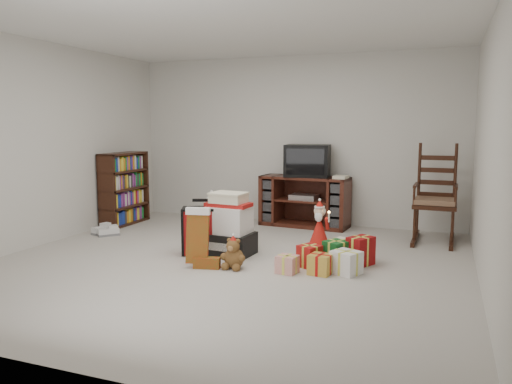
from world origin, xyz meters
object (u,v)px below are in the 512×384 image
at_px(santa_figurine, 319,229).
at_px(sneaker_pair, 105,231).
at_px(tv_stand, 305,201).
at_px(teddy_bear, 234,255).
at_px(gift_cluster, 328,257).
at_px(mrs_claus_figurine, 212,222).
at_px(red_suitcase, 202,231).
at_px(bookshelf, 124,190).
at_px(rocking_chair, 435,207).
at_px(gift_pile, 229,228).
at_px(crt_television, 307,161).

height_order(santa_figurine, sneaker_pair, santa_figurine).
xyz_separation_m(tv_stand, teddy_bear, (-0.11, -2.37, -0.23)).
xyz_separation_m(sneaker_pair, gift_cluster, (3.17, -0.48, 0.07)).
height_order(mrs_claus_figurine, sneaker_pair, mrs_claus_figurine).
bearing_deg(red_suitcase, bookshelf, 124.89).
xyz_separation_m(bookshelf, rocking_chair, (4.37, 0.46, -0.07)).
bearing_deg(sneaker_pair, red_suitcase, 9.81).
xyz_separation_m(tv_stand, mrs_claus_figurine, (-0.88, -1.29, -0.13)).
bearing_deg(gift_pile, sneaker_pair, 174.91).
height_order(gift_pile, red_suitcase, gift_pile).
relative_size(gift_pile, teddy_bear, 2.23).
xyz_separation_m(santa_figurine, gift_cluster, (0.30, -0.84, -0.10)).
bearing_deg(santa_figurine, mrs_claus_figurine, -174.68).
relative_size(red_suitcase, crt_television, 0.94).
xyz_separation_m(tv_stand, crt_television, (0.03, 0.00, 0.60)).
xyz_separation_m(rocking_chair, crt_television, (-1.77, 0.33, 0.52)).
height_order(bookshelf, gift_cluster, bookshelf).
height_order(tv_stand, santa_figurine, tv_stand).
height_order(rocking_chair, gift_cluster, rocking_chair).
distance_m(bookshelf, mrs_claus_figurine, 1.79).
distance_m(rocking_chair, gift_cluster, 1.98).
bearing_deg(crt_television, gift_cluster, -75.94).
height_order(gift_pile, teddy_bear, gift_pile).
distance_m(santa_figurine, crt_television, 1.46).
height_order(bookshelf, teddy_bear, bookshelf).
distance_m(bookshelf, red_suitcase, 2.25).
height_order(teddy_bear, gift_cluster, teddy_bear).
distance_m(teddy_bear, crt_television, 2.52).
bearing_deg(tv_stand, rocking_chair, -5.94).
bearing_deg(teddy_bear, santa_figurine, 63.15).
relative_size(bookshelf, santa_figurine, 1.84).
xyz_separation_m(teddy_bear, crt_television, (0.14, 2.37, 0.83)).
xyz_separation_m(gift_cluster, crt_television, (-0.77, 2.01, 0.85)).
bearing_deg(gift_cluster, rocking_chair, 59.24).
bearing_deg(red_suitcase, sneaker_pair, 142.19).
relative_size(rocking_chair, sneaker_pair, 3.17).
bearing_deg(sneaker_pair, rocking_chair, 40.67).
xyz_separation_m(bookshelf, crt_television, (2.60, 0.79, 0.45)).
relative_size(gift_cluster, crt_television, 1.51).
xyz_separation_m(mrs_claus_figurine, gift_cluster, (1.68, -0.71, -0.12)).
xyz_separation_m(rocking_chair, sneaker_pair, (-4.18, -1.20, -0.39)).
xyz_separation_m(red_suitcase, sneaker_pair, (-1.69, 0.45, -0.23)).
relative_size(bookshelf, rocking_chair, 0.83).
height_order(tv_stand, bookshelf, bookshelf).
xyz_separation_m(tv_stand, bookshelf, (-2.57, -0.79, 0.15)).
height_order(tv_stand, red_suitcase, tv_stand).
distance_m(bookshelf, santa_figurine, 3.11).
relative_size(bookshelf, red_suitcase, 1.68).
height_order(tv_stand, crt_television, crt_television).
height_order(red_suitcase, santa_figurine, red_suitcase).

